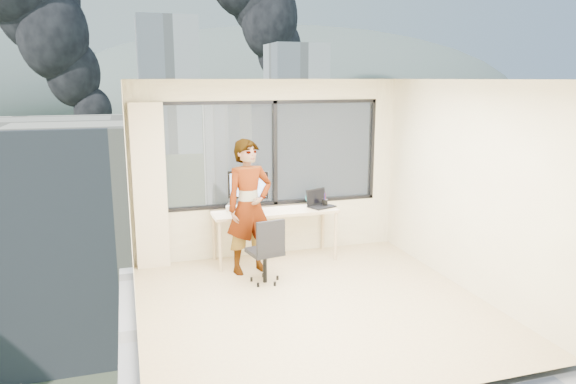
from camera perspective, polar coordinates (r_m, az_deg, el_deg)
name	(u,v)px	position (r m, az deg, el deg)	size (l,w,h in m)	color
floor	(313,304)	(6.39, 2.69, -11.97)	(4.00, 4.00, 0.01)	tan
ceiling	(315,79)	(5.83, 2.95, 12.03)	(4.00, 4.00, 0.01)	white
wall_front	(401,251)	(4.22, 12.12, -6.23)	(4.00, 0.01, 2.60)	beige
wall_left	(130,209)	(5.64, -16.69, -1.82)	(0.01, 4.00, 2.60)	beige
wall_right	(466,186)	(6.91, 18.62, 0.57)	(0.01, 4.00, 2.60)	beige
window_wall	(271,153)	(7.83, -1.80, 4.18)	(3.30, 0.16, 1.55)	black
curtain	(150,187)	(7.51, -14.67, 0.54)	(0.45, 0.14, 2.30)	beige
desk	(275,235)	(7.75, -1.44, -4.63)	(1.80, 0.60, 0.75)	tan
chair	(265,250)	(6.87, -2.52, -6.22)	(0.46, 0.46, 0.89)	black
person	(249,207)	(7.15, -4.21, -1.60)	(0.67, 0.44, 1.83)	#2D2D33
monitor	(248,191)	(7.58, -4.30, 0.15)	(0.58, 0.12, 0.58)	black
game_console	(237,207)	(7.71, -5.51, -1.60)	(0.29, 0.24, 0.07)	white
laptop	(322,199)	(7.79, 3.66, -0.79)	(0.37, 0.39, 0.24)	black
cellphone	(246,212)	(7.49, -4.50, -2.22)	(0.10, 0.05, 0.01)	black
pen_cup	(325,203)	(7.86, 4.01, -1.18)	(0.08, 0.08, 0.10)	black
handbag	(314,197)	(7.97, 2.84, -0.56)	(0.28, 0.14, 0.22)	#0C4A41
exterior_ground	(136,152)	(126.59, -16.07, 4.15)	(400.00, 400.00, 0.04)	#515B3D
near_bldg_a	(15,235)	(37.42, -27.30, -4.11)	(16.00, 12.00, 14.00)	beige
near_bldg_b	(295,178)	(46.48, 0.74, 1.49)	(14.00, 13.00, 16.00)	white
near_bldg_c	(543,224)	(47.74, 25.80, -3.15)	(12.00, 10.00, 10.00)	beige
far_tower_b	(168,85)	(125.89, -12.77, 11.14)	(13.00, 13.00, 30.00)	silver
far_tower_c	(296,91)	(152.93, 0.84, 10.81)	(15.00, 15.00, 26.00)	silver
hill_b	(291,105)	(341.49, 0.32, 9.38)	(300.00, 220.00, 96.00)	slate
tree_b	(264,328)	(27.09, -2.55, -14.40)	(7.60, 7.60, 9.00)	#1C4517
tree_c	(386,199)	(52.72, 10.47, -0.76)	(8.40, 8.40, 10.00)	#1C4517
smoke_plume_b	(297,3)	(186.11, 0.96, 19.70)	(30.00, 18.00, 70.00)	black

